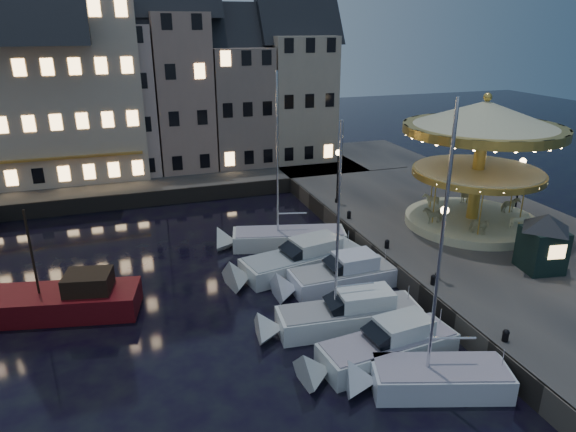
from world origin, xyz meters
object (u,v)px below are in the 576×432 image
object	(u,v)px
bollard_d	(349,214)
streetlamp_b	(442,232)
streetlamp_d	(520,178)
bollard_b	(433,279)
streetlamp_c	(338,169)
motorboat_f	(281,239)
bollard_c	(387,244)
motorboat_e	(297,262)
bollard_a	(506,335)
carousel	(482,140)
red_fishing_boat	(65,302)
ticket_kiosk	(545,232)
motorboat_d	(336,278)
motorboat_b	(380,350)
motorboat_c	(340,316)
motorboat_a	(426,379)

from	to	relation	value
bollard_d	streetlamp_b	bearing A→B (deg)	-86.57
streetlamp_d	bollard_b	bearing A→B (deg)	-147.78
streetlamp_c	motorboat_f	world-z (taller)	motorboat_f
bollard_c	motorboat_e	xyz separation A→B (m)	(-5.45, 1.22, -0.96)
streetlamp_d	bollard_b	xyz separation A→B (m)	(-11.90, -7.50, -2.41)
bollard_a	streetlamp_c	bearing A→B (deg)	88.24
motorboat_e	carousel	bearing A→B (deg)	1.77
bollard_c	red_fishing_boat	distance (m)	18.61
bollard_a	red_fishing_boat	world-z (taller)	red_fishing_boat
bollard_b	ticket_kiosk	xyz separation A→B (m)	(6.64, -0.38, 1.95)
motorboat_d	ticket_kiosk	world-z (taller)	ticket_kiosk
motorboat_e	ticket_kiosk	distance (m)	14.08
bollard_b	motorboat_f	size ratio (longest dim) A/B	0.05
streetlamp_d	bollard_d	size ratio (longest dim) A/B	7.32
bollard_c	motorboat_d	distance (m)	4.39
motorboat_b	ticket_kiosk	distance (m)	12.41
bollard_d	red_fishing_boat	bearing A→B (deg)	-164.79
motorboat_c	ticket_kiosk	distance (m)	12.51
streetlamp_b	ticket_kiosk	bearing A→B (deg)	-8.26
red_fishing_boat	carousel	distance (m)	26.84
bollard_a	motorboat_c	world-z (taller)	motorboat_c
bollard_a	motorboat_c	bearing A→B (deg)	137.61
motorboat_c	motorboat_e	bearing A→B (deg)	89.29
streetlamp_c	motorboat_e	size ratio (longest dim) A/B	0.48
streetlamp_b	motorboat_f	world-z (taller)	motorboat_f
carousel	bollard_d	bearing A→B (deg)	152.41
motorboat_c	motorboat_f	size ratio (longest dim) A/B	0.94
streetlamp_b	bollard_a	world-z (taller)	streetlamp_b
motorboat_e	red_fishing_boat	bearing A→B (deg)	-176.63
motorboat_a	carousel	world-z (taller)	motorboat_a
bollard_a	ticket_kiosk	distance (m)	8.61
motorboat_a	carousel	bearing A→B (deg)	47.16
streetlamp_d	streetlamp_c	bearing A→B (deg)	150.09
bollard_b	motorboat_e	distance (m)	8.33
motorboat_c	motorboat_e	world-z (taller)	motorboat_c
motorboat_f	motorboat_a	bearing A→B (deg)	-85.91
motorboat_f	bollard_d	bearing A→B (deg)	3.62
bollard_a	motorboat_b	world-z (taller)	motorboat_b
streetlamp_c	bollard_d	bearing A→B (deg)	-99.73
bollard_d	carousel	size ratio (longest dim) A/B	0.06
bollard_b	red_fishing_boat	size ratio (longest dim) A/B	0.07
bollard_d	motorboat_e	world-z (taller)	motorboat_e
motorboat_b	carousel	distance (m)	17.34
carousel	streetlamp_b	bearing A→B (deg)	-138.12
motorboat_c	motorboat_e	xyz separation A→B (m)	(0.08, 6.67, -0.03)
streetlamp_b	bollard_d	distance (m)	10.30
ticket_kiosk	streetlamp_d	bearing A→B (deg)	56.27
motorboat_a	streetlamp_c	bearing A→B (deg)	76.66
bollard_d	red_fishing_boat	xyz separation A→B (m)	(-18.59, -5.05, -0.90)
streetlamp_d	bollard_c	xyz separation A→B (m)	(-11.90, -2.50, -2.41)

